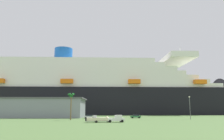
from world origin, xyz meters
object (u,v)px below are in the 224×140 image
palm_tree (71,98)px  parked_car_green_wagon (136,116)px  small_boat_on_trailer (100,119)px  pickup_truck (116,119)px  street_lamp (190,104)px  parked_car_silver_sedan (89,117)px  cruise_ship (100,92)px

palm_tree → parked_car_green_wagon: (27.25, 13.35, -7.42)m
small_boat_on_trailer → pickup_truck: bearing=5.9°
pickup_truck → street_lamp: size_ratio=0.64×
street_lamp → parked_car_green_wagon: street_lamp is taller
palm_tree → small_boat_on_trailer: bearing=-59.0°
street_lamp → parked_car_green_wagon: 23.88m
street_lamp → parked_car_silver_sedan: street_lamp is taller
cruise_ship → palm_tree: bearing=-99.8°
street_lamp → parked_car_silver_sedan: 41.73m
palm_tree → street_lamp: (46.43, 0.02, -2.44)m
street_lamp → parked_car_silver_sedan: size_ratio=1.86×
cruise_ship → street_lamp: 86.55m
small_boat_on_trailer → street_lamp: size_ratio=0.98×
palm_tree → pickup_truck: bearing=-47.1°
small_boat_on_trailer → cruise_ship: bearing=87.9°
cruise_ship → palm_tree: cruise_ship is taller
street_lamp → pickup_truck: bearing=-152.2°
parked_car_silver_sedan → parked_car_green_wagon: size_ratio=1.08×
cruise_ship → pickup_truck: size_ratio=39.96×
street_lamp → parked_car_green_wagon: size_ratio=2.00×
small_boat_on_trailer → parked_car_silver_sedan: size_ratio=1.82×
cruise_ship → small_boat_on_trailer: cruise_ship is taller
small_boat_on_trailer → street_lamp: street_lamp is taller
cruise_ship → pickup_truck: bearing=-89.0°
street_lamp → parked_car_green_wagon: bearing=145.2°
cruise_ship → palm_tree: (-13.68, -79.47, -7.85)m
street_lamp → parked_car_green_wagon: (-19.18, 13.33, -4.98)m
pickup_truck → palm_tree: palm_tree is taller
small_boat_on_trailer → parked_car_silver_sedan: bearing=96.6°
cruise_ship → street_lamp: (32.75, -79.46, -10.29)m
pickup_truck → parked_car_silver_sedan: size_ratio=1.18×
small_boat_on_trailer → parked_car_green_wagon: 34.77m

